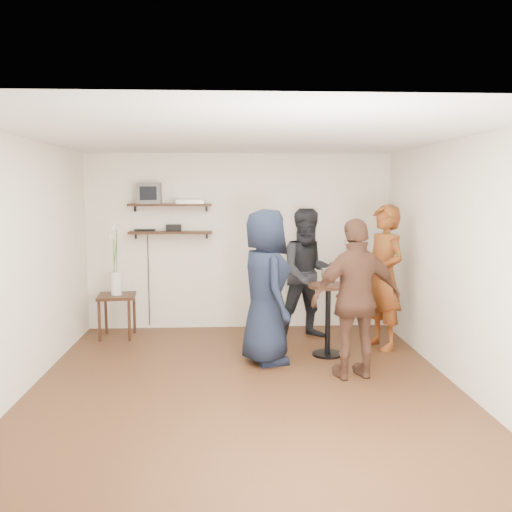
{
  "coord_description": "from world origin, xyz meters",
  "views": [
    {
      "loc": [
        -0.17,
        -5.53,
        2.06
      ],
      "look_at": [
        0.14,
        0.4,
        1.34
      ],
      "focal_mm": 38.0,
      "sensor_mm": 36.0,
      "label": 1
    }
  ],
  "objects": [
    {
      "name": "power_strip",
      "position": [
        -1.38,
        2.42,
        1.48
      ],
      "size": [
        0.3,
        0.05,
        0.03
      ],
      "primitive_type": "cube",
      "color": "black",
      "rests_on": "shelf_lower"
    },
    {
      "name": "person_plaid",
      "position": [
        1.85,
        1.31,
        0.94
      ],
      "size": [
        0.66,
        0.8,
        1.88
      ],
      "primitive_type": "imported",
      "rotation": [
        0.0,
        0.0,
        -1.22
      ],
      "color": "red",
      "rests_on": "room"
    },
    {
      "name": "wine_glass_fl",
      "position": [
        1.01,
        0.98,
        1.04
      ],
      "size": [
        0.07,
        0.07,
        0.2
      ],
      "color": "silver",
      "rests_on": "drinks_table"
    },
    {
      "name": "wine_glass_fr",
      "position": [
        1.13,
        1.0,
        1.05
      ],
      "size": [
        0.07,
        0.07,
        0.22
      ],
      "color": "silver",
      "rests_on": "drinks_table"
    },
    {
      "name": "drinks_table",
      "position": [
        1.07,
        1.02,
        0.58
      ],
      "size": [
        0.49,
        0.49,
        0.9
      ],
      "color": "black",
      "rests_on": "room"
    },
    {
      "name": "radio",
      "position": [
        -0.96,
        2.38,
        1.52
      ],
      "size": [
        0.22,
        0.1,
        0.1
      ],
      "primitive_type": "cube",
      "color": "black",
      "rests_on": "shelf_lower"
    },
    {
      "name": "person_navy",
      "position": [
        0.27,
        0.79,
        0.92
      ],
      "size": [
        0.81,
        1.03,
        1.84
      ],
      "primitive_type": "imported",
      "rotation": [
        0.0,
        0.0,
        1.85
      ],
      "color": "black",
      "rests_on": "room"
    },
    {
      "name": "shelf_upper",
      "position": [
        -1.0,
        2.38,
        1.85
      ],
      "size": [
        1.2,
        0.25,
        0.04
      ],
      "primitive_type": "cube",
      "color": "black",
      "rests_on": "room"
    },
    {
      "name": "side_table",
      "position": [
        -1.73,
        2.0,
        0.51
      ],
      "size": [
        0.55,
        0.55,
        0.61
      ],
      "rotation": [
        0.0,
        0.0,
        0.1
      ],
      "color": "black",
      "rests_on": "room"
    },
    {
      "name": "shelf_lower",
      "position": [
        -1.0,
        2.38,
        1.45
      ],
      "size": [
        1.2,
        0.25,
        0.04
      ],
      "primitive_type": "cube",
      "color": "black",
      "rests_on": "room"
    },
    {
      "name": "crt_monitor",
      "position": [
        -1.29,
        2.38,
        2.02
      ],
      "size": [
        0.32,
        0.3,
        0.3
      ],
      "primitive_type": "cube",
      "color": "#59595B",
      "rests_on": "shelf_upper"
    },
    {
      "name": "vase_lilies",
      "position": [
        -1.73,
        2.0,
        0.94
      ],
      "size": [
        0.2,
        0.21,
        1.04
      ],
      "rotation": [
        0.0,
        0.0,
        0.1
      ],
      "color": "white",
      "rests_on": "side_table"
    },
    {
      "name": "dvd_deck",
      "position": [
        -0.71,
        2.38,
        1.9
      ],
      "size": [
        0.4,
        0.24,
        0.06
      ],
      "primitive_type": "cube",
      "color": "silver",
      "rests_on": "shelf_upper"
    },
    {
      "name": "person_dark",
      "position": [
        0.95,
        1.84,
        0.91
      ],
      "size": [
        0.97,
        0.81,
        1.81
      ],
      "primitive_type": "imported",
      "rotation": [
        0.0,
        0.0,
        0.14
      ],
      "color": "black",
      "rests_on": "room"
    },
    {
      "name": "wine_glass_bl",
      "position": [
        1.04,
        1.08,
        1.03
      ],
      "size": [
        0.06,
        0.06,
        0.19
      ],
      "color": "silver",
      "rests_on": "drinks_table"
    },
    {
      "name": "person_brown",
      "position": [
        1.23,
        0.2,
        0.88
      ],
      "size": [
        1.09,
        0.62,
        1.76
      ],
      "primitive_type": "imported",
      "rotation": [
        0.0,
        0.0,
        3.33
      ],
      "color": "#4F2F21",
      "rests_on": "room"
    },
    {
      "name": "wine_glass_br",
      "position": [
        1.08,
        1.04,
        1.05
      ],
      "size": [
        0.07,
        0.07,
        0.21
      ],
      "color": "silver",
      "rests_on": "drinks_table"
    },
    {
      "name": "room",
      "position": [
        0.0,
        0.0,
        1.3
      ],
      "size": [
        4.58,
        5.08,
        2.68
      ],
      "color": "#432415",
      "rests_on": "ground"
    }
  ]
}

